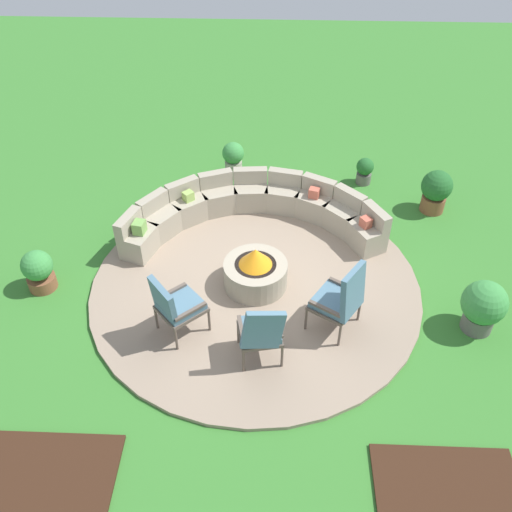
{
  "coord_description": "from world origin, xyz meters",
  "views": [
    {
      "loc": [
        0.25,
        -6.16,
        6.0
      ],
      "look_at": [
        0.0,
        0.2,
        0.45
      ],
      "focal_mm": 39.59,
      "sensor_mm": 36.0,
      "label": 1
    }
  ],
  "objects": [
    {
      "name": "mulch_bed_right",
      "position": [
        2.23,
        -3.21,
        0.02
      ],
      "size": [
        1.61,
        1.21,
        0.04
      ],
      "primitive_type": "cube",
      "color": "#382114",
      "rests_on": "ground_plane"
    },
    {
      "name": "lounge_chair_front_right",
      "position": [
        0.13,
        -1.42,
        0.6
      ],
      "size": [
        0.65,
        0.63,
        1.05
      ],
      "rotation": [
        0.0,
        0.0,
        6.48
      ],
      "color": "brown",
      "rests_on": "patio_circle"
    },
    {
      "name": "lounge_chair_back_left",
      "position": [
        1.18,
        -0.82,
        0.63
      ],
      "size": [
        0.8,
        0.83,
        1.13
      ],
      "rotation": [
        0.0,
        0.0,
        7.28
      ],
      "color": "brown",
      "rests_on": "patio_circle"
    },
    {
      "name": "potted_plant_3",
      "position": [
        3.06,
        2.1,
        0.43
      ],
      "size": [
        0.54,
        0.54,
        0.79
      ],
      "color": "brown",
      "rests_on": "ground_plane"
    },
    {
      "name": "fire_pit",
      "position": [
        0.0,
        0.0,
        0.32
      ],
      "size": [
        0.95,
        0.95,
        0.69
      ],
      "color": "#9E937F",
      "rests_on": "patio_circle"
    },
    {
      "name": "ground_plane",
      "position": [
        0.0,
        0.0,
        0.0
      ],
      "size": [
        24.0,
        24.0,
        0.0
      ],
      "primitive_type": "plane",
      "color": "#387A2D"
    },
    {
      "name": "potted_plant_4",
      "position": [
        -3.22,
        -0.13,
        0.36
      ],
      "size": [
        0.46,
        0.46,
        0.67
      ],
      "color": "brown",
      "rests_on": "ground_plane"
    },
    {
      "name": "potted_plant_0",
      "position": [
        3.14,
        -0.7,
        0.44
      ],
      "size": [
        0.62,
        0.62,
        0.81
      ],
      "color": "#605B56",
      "rests_on": "ground_plane"
    },
    {
      "name": "potted_plant_1",
      "position": [
        1.93,
        2.93,
        0.28
      ],
      "size": [
        0.32,
        0.32,
        0.52
      ],
      "color": "#605B56",
      "rests_on": "ground_plane"
    },
    {
      "name": "mulch_bed_left",
      "position": [
        -2.23,
        -3.21,
        0.02
      ],
      "size": [
        1.61,
        1.21,
        0.04
      ],
      "primitive_type": "cube",
      "color": "#382114",
      "rests_on": "ground_plane"
    },
    {
      "name": "potted_plant_2",
      "position": [
        -0.54,
        3.08,
        0.38
      ],
      "size": [
        0.41,
        0.41,
        0.7
      ],
      "color": "#A89E8E",
      "rests_on": "ground_plane"
    },
    {
      "name": "lounge_chair_front_left",
      "position": [
        -1.03,
        -0.99,
        0.6
      ],
      "size": [
        0.78,
        0.81,
        1.04
      ],
      "rotation": [
        0.0,
        0.0,
        5.44
      ],
      "color": "brown",
      "rests_on": "patio_circle"
    },
    {
      "name": "curved_stone_bench",
      "position": [
        -0.13,
        1.5,
        0.34
      ],
      "size": [
        4.28,
        1.92,
        0.69
      ],
      "color": "#9E937F",
      "rests_on": "patio_circle"
    },
    {
      "name": "patio_circle",
      "position": [
        0.0,
        0.0,
        0.03
      ],
      "size": [
        4.96,
        4.96,
        0.06
      ],
      "primitive_type": "cylinder",
      "color": "gray",
      "rests_on": "ground_plane"
    }
  ]
}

